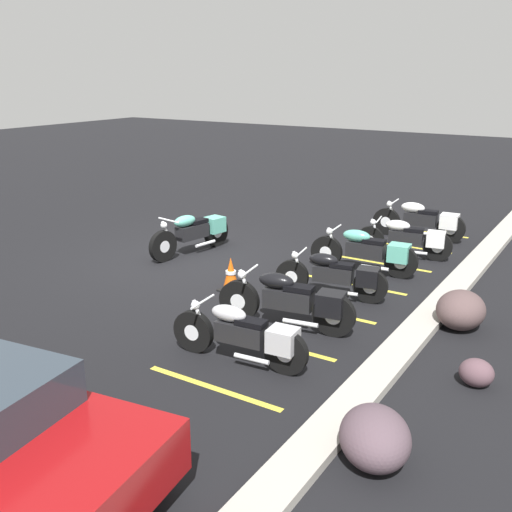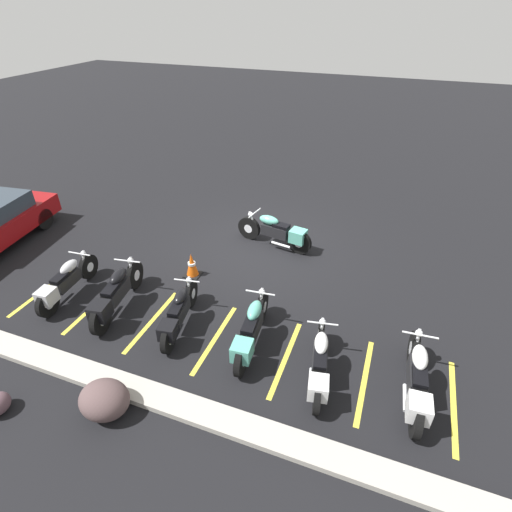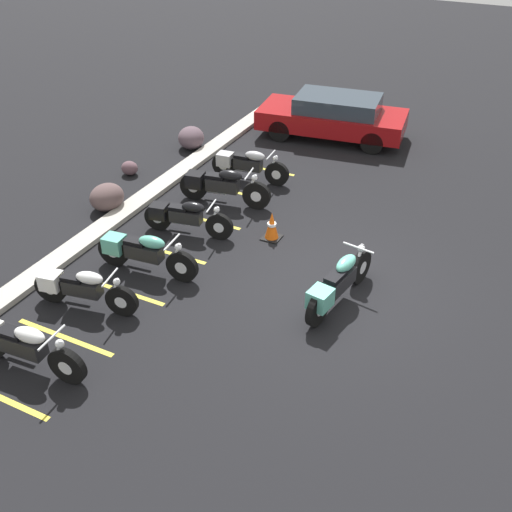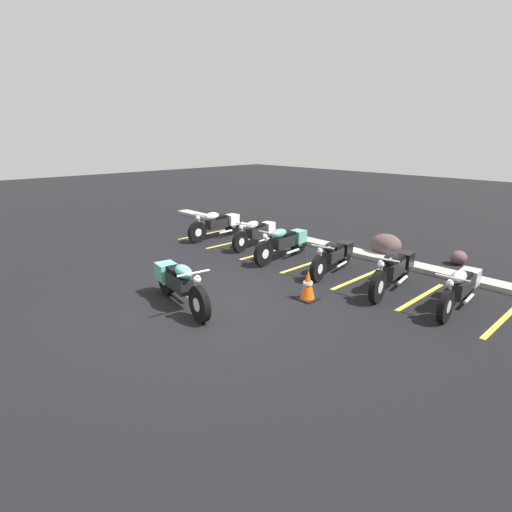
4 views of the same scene
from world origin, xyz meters
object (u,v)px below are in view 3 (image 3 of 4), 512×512
Objects in this scene: parked_bike_1 at (79,288)px; parked_bike_2 at (142,252)px; motorcycle_teal_featured at (338,284)px; landscape_rock_0 at (191,138)px; traffic_cone at (272,226)px; parked_bike_0 at (20,345)px; car_red at (333,116)px; parked_bike_4 at (220,185)px; landscape_rock_1 at (130,168)px; parked_bike_5 at (246,164)px; landscape_rock_2 at (107,197)px; parked_bike_3 at (183,216)px.

parked_bike_2 is (1.47, -0.34, 0.03)m from parked_bike_1.
parked_bike_2 is at bearing 109.84° from motorcycle_teal_featured.
traffic_cone is at bearing -129.59° from landscape_rock_0.
motorcycle_teal_featured reaches higher than landscape_rock_0.
parked_bike_1 is at bearing -164.07° from landscape_rock_0.
motorcycle_teal_featured is 5.60m from parked_bike_0.
car_red is at bearing 71.96° from parked_bike_1.
parked_bike_4 reaches higher than landscape_rock_0.
parked_bike_0 reaches higher than parked_bike_1.
car_red reaches higher than landscape_rock_0.
car_red is at bearing 78.06° from parked_bike_2.
landscape_rock_0 is at bearing 123.95° from parked_bike_4.
motorcycle_teal_featured is at bearing -112.48° from landscape_rock_1.
traffic_cone is (-2.34, -1.84, -0.14)m from parked_bike_5.
parked_bike_1 is at bearing -108.44° from parked_bike_2.
parked_bike_5 is 2.98m from traffic_cone.
traffic_cone is (0.53, -4.11, -0.01)m from landscape_rock_2.
parked_bike_5 is 2.65m from landscape_rock_0.
landscape_rock_1 is (0.30, 2.94, -0.30)m from parked_bike_4.
parked_bike_0 is 0.50× the size of car_red.
parked_bike_5 reaches higher than landscape_rock_1.
landscape_rock_1 is 1.89m from landscape_rock_2.
landscape_rock_1 is (-2.26, 0.53, -0.12)m from landscape_rock_0.
landscape_rock_0 is (1.15, 2.38, -0.14)m from parked_bike_5.
parked_bike_3 is 2.27m from landscape_rock_2.
parked_bike_2 is at bearing -140.24° from landscape_rock_1.
parked_bike_3 is 0.46× the size of car_red.
parked_bike_2 is 6.30m from landscape_rock_0.
parked_bike_4 is at bearing 66.57° from motorcycle_teal_featured.
parked_bike_2 is at bearing 83.49° from parked_bike_0.
parked_bike_0 is 1.01× the size of parked_bike_2.
parked_bike_1 is 6.14m from parked_bike_5.
parked_bike_2 is (3.15, -0.15, -0.00)m from parked_bike_0.
parked_bike_2 reaches higher than parked_bike_1.
parked_bike_0 is 3.48× the size of traffic_cone.
car_red is (8.38, -0.97, 0.21)m from parked_bike_2.
parked_bike_3 reaches higher than landscape_rock_0.
landscape_rock_0 reaches higher than landscape_rock_1.
landscape_rock_2 is (3.26, 1.96, -0.13)m from parked_bike_1.
parked_bike_1 reaches higher than landscape_rock_2.
landscape_rock_0 is (-2.57, 3.39, -0.37)m from car_red.
parked_bike_3 is (0.92, 3.95, -0.05)m from motorcycle_teal_featured.
traffic_cone is at bearing 9.90° from parked_bike_3.
parked_bike_5 is at bearing 38.20° from traffic_cone.
parked_bike_4 is 3.52m from landscape_rock_0.
parked_bike_1 is (-2.19, 4.25, -0.04)m from motorcycle_teal_featured.
parked_bike_2 is 0.98× the size of parked_bike_4.
parked_bike_1 is 3.81m from landscape_rock_2.
motorcycle_teal_featured reaches higher than parked_bike_2.
motorcycle_teal_featured reaches higher than landscape_rock_1.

